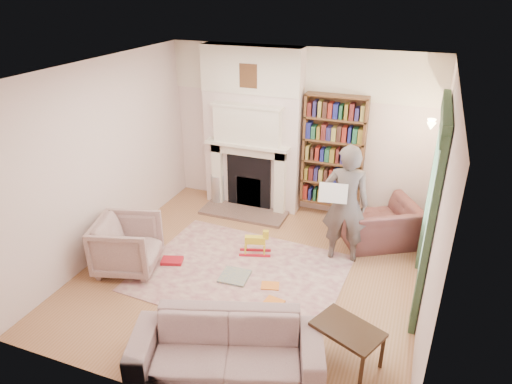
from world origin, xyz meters
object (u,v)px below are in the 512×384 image
at_px(armchair_reading, 379,224).
at_px(armchair_left, 127,245).
at_px(paraffin_heater, 218,189).
at_px(rocking_horse, 255,243).
at_px(coffee_table, 346,344).
at_px(bookcase, 333,151).
at_px(sofa, 227,346).
at_px(man_reading, 346,204).

distance_m(armchair_reading, armchair_left, 3.75).
bearing_deg(paraffin_heater, rocking_horse, -47.90).
distance_m(armchair_left, coffee_table, 3.27).
height_order(armchair_left, paraffin_heater, armchair_left).
xyz_separation_m(bookcase, armchair_reading, (0.92, -0.67, -0.83)).
relative_size(coffee_table, paraffin_heater, 1.27).
height_order(sofa, paraffin_heater, sofa).
height_order(armchair_reading, rocking_horse, armchair_reading).
xyz_separation_m(sofa, man_reading, (0.71, 2.53, 0.59)).
distance_m(bookcase, paraffin_heater, 2.22).
xyz_separation_m(armchair_left, man_reading, (2.76, 1.33, 0.50)).
bearing_deg(coffee_table, armchair_reading, 114.00).
xyz_separation_m(armchair_left, rocking_horse, (1.55, 0.95, -0.18)).
distance_m(armchair_reading, paraffin_heater, 2.96).
distance_m(bookcase, man_reading, 1.38).
relative_size(bookcase, sofa, 0.93).
distance_m(sofa, paraffin_heater, 3.96).
bearing_deg(armchair_reading, sofa, 39.65).
height_order(paraffin_heater, rocking_horse, paraffin_heater).
height_order(bookcase, man_reading, bookcase).
bearing_deg(armchair_reading, coffee_table, 59.70).
height_order(sofa, man_reading, man_reading).
bearing_deg(armchair_reading, bookcase, -66.04).
height_order(armchair_reading, sofa, armchair_reading).
distance_m(bookcase, rocking_horse, 2.05).
relative_size(armchair_reading, sofa, 0.53).
bearing_deg(armchair_reading, rocking_horse, 0.42).
height_order(bookcase, armchair_reading, bookcase).
bearing_deg(armchair_reading, armchair_left, 1.03).
bearing_deg(paraffin_heater, coffee_table, -45.92).
distance_m(paraffin_heater, rocking_horse, 1.88).
height_order(bookcase, rocking_horse, bookcase).
bearing_deg(rocking_horse, bookcase, 48.36).
bearing_deg(sofa, paraffin_heater, 98.24).
height_order(armchair_left, man_reading, man_reading).
height_order(sofa, rocking_horse, sofa).
xyz_separation_m(armchair_reading, sofa, (-1.16, -3.13, -0.05)).
bearing_deg(bookcase, rocking_horse, -114.51).
bearing_deg(man_reading, armchair_left, 17.52).
distance_m(bookcase, coffee_table, 3.51).
xyz_separation_m(man_reading, paraffin_heater, (-2.48, 1.01, -0.61)).
bearing_deg(man_reading, rocking_horse, 9.05).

